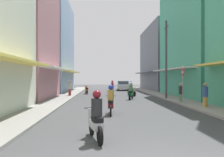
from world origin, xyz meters
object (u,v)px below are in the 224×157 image
Objects in this scene: motorbike_red at (112,86)px; pedestrian_far at (70,89)px; motorbike_green at (131,92)px; utility_pole at (166,59)px; motorbike_white at (132,89)px; motorbike_orange at (87,90)px; motorbike_maroon at (111,101)px; parked_car at (123,86)px; pedestrian_foreground at (205,96)px; street_sign_no_entry at (183,81)px; pedestrian_midway at (181,93)px; motorbike_silver at (96,118)px.

pedestrian_far reaches higher than motorbike_red.
motorbike_green is 4.33m from utility_pole.
motorbike_red is at bearing 101.43° from motorbike_white.
motorbike_maroon is at bearing -81.59° from motorbike_orange.
utility_pole reaches higher than pedestrian_far.
pedestrian_foreground is at bearing -81.65° from parked_car.
street_sign_no_entry reaches higher than motorbike_white.
motorbike_maroon is at bearing -71.93° from pedestrian_far.
motorbike_red is 1.08× the size of pedestrian_far.
motorbike_green and motorbike_red have the same top height.
pedestrian_foreground reaches higher than pedestrian_midway.
street_sign_no_entry is at bearing -55.47° from motorbike_green.
pedestrian_foreground reaches higher than pedestrian_far.
motorbike_green is 0.98× the size of motorbike_red.
parked_car is 2.51× the size of pedestrian_foreground.
motorbike_red is at bearing 87.01° from motorbike_maroon.
pedestrian_foreground is 2.22m from street_sign_no_entry.
motorbike_maroon is 8.47m from motorbike_green.
street_sign_no_entry is (-0.10, -4.43, -1.92)m from utility_pole.
pedestrian_midway is at bearing 76.86° from street_sign_no_entry.
street_sign_no_entry is (5.25, 3.70, 1.01)m from motorbike_maroon.
motorbike_silver is at bearing -101.37° from motorbike_white.
motorbike_white is 7.85m from pedestrian_midway.
motorbike_maroon is 1.04× the size of motorbike_white.
motorbike_white is 5.52m from utility_pole.
motorbike_red is at bearing 61.16° from pedestrian_far.
parked_car is 1.57× the size of street_sign_no_entry.
pedestrian_far is (-3.76, 11.52, 0.12)m from motorbike_maroon.
motorbike_orange is at bearing -124.06° from parked_car.
motorbike_silver is 17.31m from motorbike_white.
motorbike_red is at bearing 104.22° from street_sign_no_entry.
utility_pole is at bearing 56.64° from motorbike_maroon.
motorbike_white is at bearing 81.64° from motorbike_green.
motorbike_orange is (-2.29, 15.52, -0.20)m from motorbike_maroon.
motorbike_green is at bearing -58.70° from motorbike_orange.
motorbike_orange is 0.25× the size of utility_pole.
utility_pole is (4.30, -12.13, 2.93)m from motorbike_red.
motorbike_orange is at bearing 121.30° from motorbike_green.
pedestrian_midway is 4.50m from utility_pole.
street_sign_no_entry is (2.39, -19.45, 0.98)m from parked_car.
motorbike_silver reaches higher than motorbike_orange.
utility_pole reaches higher than motorbike_white.
utility_pole is (2.49, -15.02, 2.90)m from parked_car.
street_sign_no_entry is at bearing -83.00° from parked_car.
motorbike_orange is 16.03m from pedestrian_foreground.
parked_car is at bearing 97.00° from street_sign_no_entry.
motorbike_red is at bearing -121.99° from parked_car.
parked_car is (3.55, 28.12, 0.04)m from motorbike_silver.
motorbike_red is 19.10m from pedestrian_foreground.
pedestrian_far is 0.62× the size of street_sign_no_entry.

